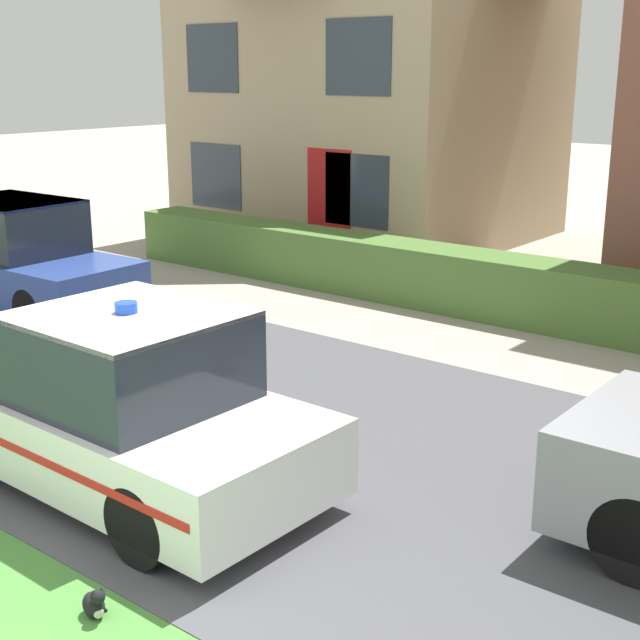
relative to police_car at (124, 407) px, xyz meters
The scene contains 6 objects.
road_strip 2.20m from the police_car, 55.05° to the left, with size 28.00×5.72×0.01m, color #4C4C51.
garden_hedge 6.91m from the police_car, 90.44° to the left, with size 14.53×0.87×0.91m, color #4C7233.
police_car is the anchor object (origin of this frame).
cat 2.07m from the police_car, 45.69° to the right, with size 0.26×0.21×0.25m.
neighbour_car_near 6.77m from the police_car, 154.42° to the left, with size 4.12×1.77×1.61m.
house_left 12.87m from the police_car, 115.98° to the left, with size 6.79×6.16×6.76m.
Camera 1 is at (4.57, -1.98, 3.52)m, focal length 50.00 mm.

